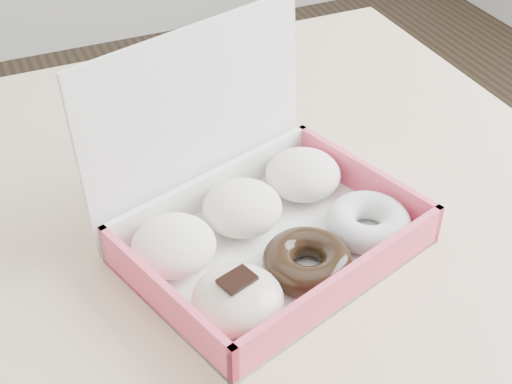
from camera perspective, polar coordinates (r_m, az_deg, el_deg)
name	(u,v)px	position (r m, az deg, el deg)	size (l,w,h in m)	color
table	(110,272)	(0.89, -11.64, -6.29)	(1.20, 0.80, 0.75)	#CFAC88
donut_box	(260,221)	(0.77, 0.36, -2.34)	(0.36, 0.33, 0.22)	white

